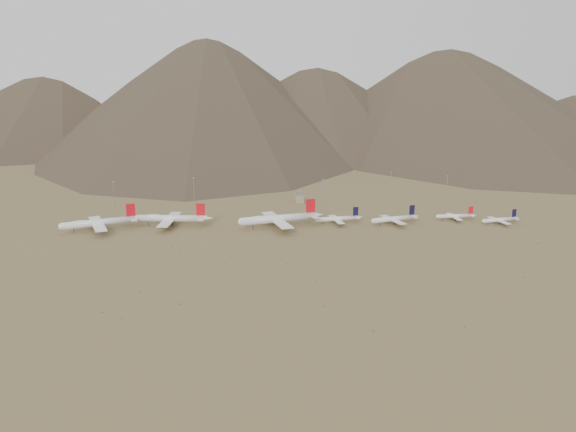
{
  "coord_description": "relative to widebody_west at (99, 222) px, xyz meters",
  "views": [
    {
      "loc": [
        -26.74,
        -427.61,
        124.0
      ],
      "look_at": [
        11.02,
        30.0,
        9.09
      ],
      "focal_mm": 35.0,
      "sensor_mm": 36.0,
      "label": 1
    }
  ],
  "objects": [
    {
      "name": "desert_scrub",
      "position": [
        151.68,
        -129.34,
        -6.67
      ],
      "size": [
        446.64,
        177.78,
        0.82
      ],
      "color": "olive",
      "rests_on": "ground"
    },
    {
      "name": "narrowbody_c",
      "position": [
        305.28,
        8.9,
        -2.98
      ],
      "size": [
        37.38,
        26.72,
        12.33
      ],
      "rotation": [
        0.0,
        0.0,
        0.02
      ],
      "color": "white",
      "rests_on": "ground"
    },
    {
      "name": "mast_west",
      "position": [
        69.23,
        101.51,
        7.23
      ],
      "size": [
        2.0,
        0.6,
        25.7
      ],
      "color": "gray",
      "rests_on": "ground"
    },
    {
      "name": "ground",
      "position": [
        144.88,
        -29.36,
        -6.98
      ],
      "size": [
        3000.0,
        3000.0,
        0.0
      ],
      "primitive_type": "plane",
      "color": "olive",
      "rests_on": "ground"
    },
    {
      "name": "control_tower",
      "position": [
        174.88,
        90.64,
        -1.66
      ],
      "size": [
        8.0,
        8.0,
        12.0
      ],
      "color": "gray",
      "rests_on": "ground"
    },
    {
      "name": "mast_east",
      "position": [
        275.16,
        118.31,
        7.23
      ],
      "size": [
        2.0,
        0.6,
        25.7
      ],
      "color": "gray",
      "rests_on": "ground"
    },
    {
      "name": "narrowbody_b",
      "position": [
        247.86,
        -0.3,
        -1.93
      ],
      "size": [
        45.81,
        33.95,
        15.54
      ],
      "rotation": [
        0.0,
        0.0,
        0.29
      ],
      "color": "white",
      "rests_on": "ground"
    },
    {
      "name": "narrowbody_d",
      "position": [
        338.61,
        -7.1,
        -2.96
      ],
      "size": [
        37.02,
        27.15,
        12.37
      ],
      "rotation": [
        0.0,
        0.0,
        0.21
      ],
      "color": "white",
      "rests_on": "ground"
    },
    {
      "name": "widebody_centre",
      "position": [
        57.25,
        9.73,
        -0.1
      ],
      "size": [
        66.98,
        51.97,
        19.95
      ],
      "rotation": [
        0.0,
        0.0,
        -0.12
      ],
      "color": "white",
      "rests_on": "ground"
    },
    {
      "name": "mast_far_east",
      "position": [
        327.84,
        94.72,
        7.23
      ],
      "size": [
        2.0,
        0.6,
        25.7
      ],
      "color": "gray",
      "rests_on": "ground"
    },
    {
      "name": "widebody_east",
      "position": [
        147.75,
        -2.12,
        0.78
      ],
      "size": [
        74.27,
        58.55,
        22.5
      ],
      "rotation": [
        0.0,
        0.0,
        0.25
      ],
      "color": "white",
      "rests_on": "ground"
    },
    {
      "name": "mountain_ridge",
      "position": [
        144.88,
        870.64,
        143.02
      ],
      "size": [
        4400.0,
        1000.0,
        300.0
      ],
      "color": "brown",
      "rests_on": "ground"
    },
    {
      "name": "mast_centre",
      "position": [
        196.7,
        79.6,
        7.23
      ],
      "size": [
        2.0,
        0.6,
        25.7
      ],
      "color": "gray",
      "rests_on": "ground"
    },
    {
      "name": "narrowbody_a",
      "position": [
        199.92,
        5.69,
        -2.36
      ],
      "size": [
        42.98,
        31.15,
        14.22
      ],
      "rotation": [
        0.0,
        0.0,
        0.12
      ],
      "color": "white",
      "rests_on": "ground"
    },
    {
      "name": "mast_far_west",
      "position": [
        -5.49,
        83.24,
        7.23
      ],
      "size": [
        2.0,
        0.6,
        25.7
      ],
      "color": "gray",
      "rests_on": "ground"
    },
    {
      "name": "widebody_west",
      "position": [
        0.0,
        0.0,
        0.0
      ],
      "size": [
        65.03,
        51.95,
        20.24
      ],
      "rotation": [
        0.0,
        0.0,
        0.35
      ],
      "color": "white",
      "rests_on": "ground"
    }
  ]
}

